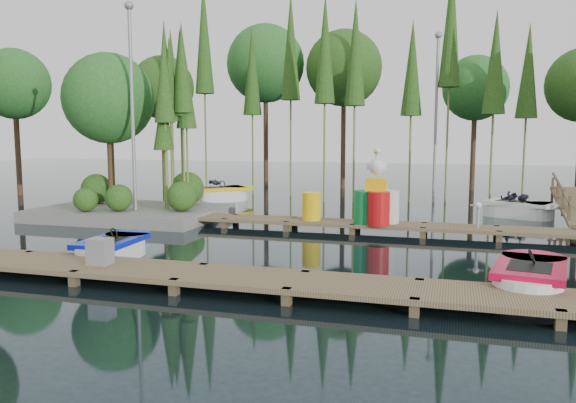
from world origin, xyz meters
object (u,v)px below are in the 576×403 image
(boat_blue, at_px, (113,249))
(utility_cabinet, at_px, (100,251))
(boat_red, at_px, (530,280))
(island, at_px, (125,127))
(boat_yellow_far, at_px, (220,194))
(yellow_barrel, at_px, (312,206))
(drum_cluster, at_px, (377,202))

(boat_blue, xyz_separation_m, utility_cabinet, (0.82, -1.65, 0.33))
(boat_red, bearing_deg, island, 163.16)
(island, relative_size, boat_yellow_far, 2.22)
(boat_blue, distance_m, yellow_barrel, 6.40)
(island, bearing_deg, utility_cabinet, -61.04)
(drum_cluster, bearing_deg, utility_cabinet, -124.35)
(utility_cabinet, bearing_deg, boat_red, 9.30)
(island, relative_size, utility_cabinet, 12.69)
(island, xyz_separation_m, yellow_barrel, (6.96, -0.79, -2.45))
(utility_cabinet, bearing_deg, boat_blue, 116.58)
(boat_yellow_far, height_order, drum_cluster, drum_cluster)
(boat_blue, xyz_separation_m, boat_yellow_far, (-2.29, 11.57, 0.08))
(boat_blue, height_order, boat_yellow_far, boat_yellow_far)
(yellow_barrel, height_order, drum_cluster, drum_cluster)
(yellow_barrel, bearing_deg, utility_cabinet, -110.72)
(yellow_barrel, xyz_separation_m, drum_cluster, (2.03, -0.16, 0.23))
(boat_blue, height_order, boat_red, boat_red)
(boat_yellow_far, bearing_deg, boat_red, -70.17)
(boat_blue, bearing_deg, boat_red, -5.32)
(island, distance_m, boat_red, 14.40)
(boat_yellow_far, bearing_deg, boat_blue, -102.70)
(boat_blue, relative_size, boat_red, 0.87)
(drum_cluster, bearing_deg, boat_yellow_far, 140.67)
(drum_cluster, bearing_deg, island, 173.96)
(boat_red, distance_m, yellow_barrel, 7.96)
(drum_cluster, bearing_deg, boat_blue, -136.66)
(boat_red, relative_size, utility_cabinet, 5.28)
(island, bearing_deg, boat_yellow_far, 77.54)
(boat_red, relative_size, yellow_barrel, 3.25)
(island, height_order, boat_yellow_far, island)
(boat_red, xyz_separation_m, boat_yellow_far, (-11.35, 11.87, 0.06))
(boat_red, relative_size, drum_cluster, 1.25)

